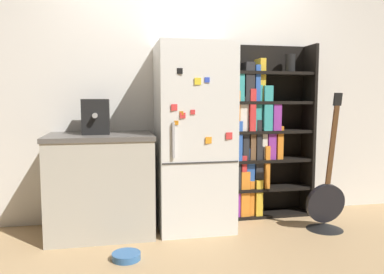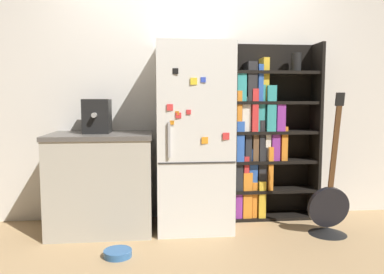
{
  "view_description": "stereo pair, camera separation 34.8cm",
  "coord_description": "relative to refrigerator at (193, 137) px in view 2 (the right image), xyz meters",
  "views": [
    {
      "loc": [
        -0.7,
        -3.25,
        1.19
      ],
      "look_at": [
        -0.01,
        0.15,
        0.85
      ],
      "focal_mm": 35.0,
      "sensor_mm": 36.0,
      "label": 1
    },
    {
      "loc": [
        -0.36,
        -3.3,
        1.19
      ],
      "look_at": [
        -0.01,
        0.15,
        0.85
      ],
      "focal_mm": 35.0,
      "sensor_mm": 36.0,
      "label": 2
    }
  ],
  "objects": [
    {
      "name": "ground_plane",
      "position": [
        0.0,
        -0.13,
        -0.85
      ],
      "size": [
        16.0,
        16.0,
        0.0
      ],
      "primitive_type": "plane",
      "color": "tan"
    },
    {
      "name": "wall_back",
      "position": [
        0.0,
        0.34,
        0.45
      ],
      "size": [
        8.0,
        0.05,
        2.6
      ],
      "color": "white",
      "rests_on": "ground_plane"
    },
    {
      "name": "refrigerator",
      "position": [
        0.0,
        0.0,
        0.0
      ],
      "size": [
        0.68,
        0.66,
        1.7
      ],
      "color": "white",
      "rests_on": "ground_plane"
    },
    {
      "name": "bookshelf",
      "position": [
        0.72,
        0.2,
        -0.03
      ],
      "size": [
        0.88,
        0.28,
        1.75
      ],
      "color": "black",
      "rests_on": "ground_plane"
    },
    {
      "name": "kitchen_counter",
      "position": [
        -0.84,
        -0.01,
        -0.4
      ],
      "size": [
        0.92,
        0.67,
        0.89
      ],
      "color": "#BCB7A8",
      "rests_on": "ground_plane"
    },
    {
      "name": "espresso_machine",
      "position": [
        -0.88,
        0.04,
        0.2
      ],
      "size": [
        0.23,
        0.34,
        0.31
      ],
      "color": "black",
      "rests_on": "kitchen_counter"
    },
    {
      "name": "guitar",
      "position": [
        1.17,
        -0.34,
        -0.67
      ],
      "size": [
        0.37,
        0.33,
        1.26
      ],
      "color": "black",
      "rests_on": "ground_plane"
    },
    {
      "name": "pet_bowl",
      "position": [
        -0.65,
        -0.64,
        -0.82
      ],
      "size": [
        0.22,
        0.22,
        0.05
      ],
      "color": "#3366A5",
      "rests_on": "ground_plane"
    }
  ]
}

